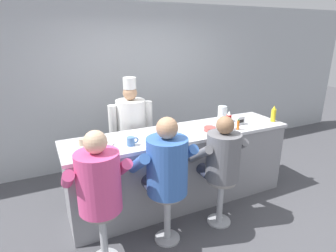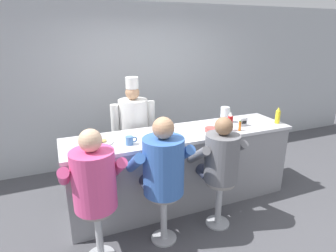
% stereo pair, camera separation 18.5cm
% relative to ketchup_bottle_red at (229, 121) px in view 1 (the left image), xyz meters
% --- Properties ---
extents(ground_plane, '(20.00, 20.00, 0.00)m').
position_rel_ketchup_bottle_red_xyz_m(ground_plane, '(-0.60, -0.18, -1.12)').
color(ground_plane, '#4C4C51').
extents(wall_back, '(10.00, 0.06, 2.70)m').
position_rel_ketchup_bottle_red_xyz_m(wall_back, '(-0.60, 1.79, 0.23)').
color(wall_back, '#B2B7BC').
rests_on(wall_back, ground_plane).
extents(diner_counter, '(2.99, 0.73, 1.00)m').
position_rel_ketchup_bottle_red_xyz_m(diner_counter, '(-0.60, 0.18, -0.62)').
color(diner_counter, gray).
rests_on(diner_counter, ground_plane).
extents(ketchup_bottle_red, '(0.07, 0.07, 0.25)m').
position_rel_ketchup_bottle_red_xyz_m(ketchup_bottle_red, '(0.00, 0.00, 0.00)').
color(ketchup_bottle_red, red).
rests_on(ketchup_bottle_red, diner_counter).
extents(mustard_bottle_yellow, '(0.07, 0.07, 0.23)m').
position_rel_ketchup_bottle_red_xyz_m(mustard_bottle_yellow, '(0.80, 0.01, -0.01)').
color(mustard_bottle_yellow, yellow).
rests_on(mustard_bottle_yellow, diner_counter).
extents(hot_sauce_bottle_orange, '(0.03, 0.03, 0.14)m').
position_rel_ketchup_bottle_red_xyz_m(hot_sauce_bottle_orange, '(0.11, -0.06, -0.05)').
color(hot_sauce_bottle_orange, orange).
rests_on(hot_sauce_bottle_orange, diner_counter).
extents(water_pitcher_clear, '(0.14, 0.13, 0.23)m').
position_rel_ketchup_bottle_red_xyz_m(water_pitcher_clear, '(0.13, 0.33, -0.01)').
color(water_pitcher_clear, silver).
rests_on(water_pitcher_clear, diner_counter).
extents(breakfast_plate, '(0.26, 0.26, 0.05)m').
position_rel_ketchup_bottle_red_xyz_m(breakfast_plate, '(-1.62, 0.19, -0.10)').
color(breakfast_plate, white).
rests_on(breakfast_plate, diner_counter).
extents(cereal_bowl, '(0.15, 0.15, 0.06)m').
position_rel_ketchup_bottle_red_xyz_m(cereal_bowl, '(-0.25, 0.05, -0.09)').
color(cereal_bowl, '#B24C47').
rests_on(cereal_bowl, diner_counter).
extents(coffee_mug_blue, '(0.14, 0.09, 0.10)m').
position_rel_ketchup_bottle_red_xyz_m(coffee_mug_blue, '(-1.33, 0.03, -0.07)').
color(coffee_mug_blue, '#4C7AB2').
rests_on(coffee_mug_blue, diner_counter).
extents(coffee_mug_tan, '(0.12, 0.08, 0.08)m').
position_rel_ketchup_bottle_red_xyz_m(coffee_mug_tan, '(-1.82, 0.27, -0.08)').
color(coffee_mug_tan, beige).
rests_on(coffee_mug_tan, diner_counter).
extents(napkin_dispenser_chrome, '(0.11, 0.07, 0.11)m').
position_rel_ketchup_bottle_red_xyz_m(napkin_dispenser_chrome, '(0.28, 0.10, -0.06)').
color(napkin_dispenser_chrome, silver).
rests_on(napkin_dispenser_chrome, diner_counter).
extents(diner_seated_pink, '(0.63, 0.62, 1.40)m').
position_rel_ketchup_bottle_red_xyz_m(diner_seated_pink, '(-1.81, -0.42, -0.27)').
color(diner_seated_pink, '#B2B5BA').
rests_on(diner_seated_pink, ground_plane).
extents(diner_seated_blue, '(0.65, 0.64, 1.43)m').
position_rel_ketchup_bottle_red_xyz_m(diner_seated_blue, '(-1.11, -0.42, -0.25)').
color(diner_seated_blue, '#B2B5BA').
rests_on(diner_seated_blue, ground_plane).
extents(diner_seated_grey, '(0.59, 0.58, 1.35)m').
position_rel_ketchup_bottle_red_xyz_m(diner_seated_grey, '(-0.40, -0.42, -0.29)').
color(diner_seated_grey, '#B2B5BA').
rests_on(diner_seated_grey, ground_plane).
extents(cook_in_whites_near, '(0.64, 0.41, 1.64)m').
position_rel_ketchup_bottle_red_xyz_m(cook_in_whites_near, '(-1.06, 0.83, -0.22)').
color(cook_in_whites_near, '#232328').
rests_on(cook_in_whites_near, ground_plane).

